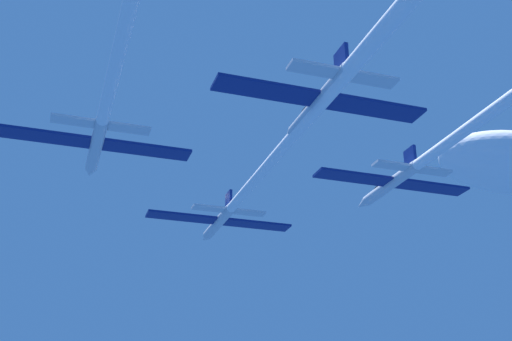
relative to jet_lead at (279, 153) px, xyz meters
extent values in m
cylinder|color=silver|center=(0.00, 19.64, -0.02)|extent=(1.10, 10.03, 1.10)
cone|color=silver|center=(0.00, 25.75, -0.02)|extent=(1.08, 2.21, 1.08)
ellipsoid|color=black|center=(0.00, 21.84, 0.45)|extent=(0.77, 2.01, 0.55)
cube|color=navy|center=(-4.36, 19.13, -0.02)|extent=(7.62, 2.21, 0.24)
cube|color=navy|center=(4.36, 19.13, -0.02)|extent=(7.62, 2.21, 0.24)
cube|color=navy|center=(0.00, 15.62, 1.33)|extent=(0.29, 1.81, 1.60)
cube|color=silver|center=(-2.27, 15.42, -0.02)|extent=(3.43, 1.32, 0.24)
cube|color=silver|center=(2.27, 15.42, -0.02)|extent=(3.43, 1.32, 0.24)
cylinder|color=white|center=(0.00, -10.59, -0.02)|extent=(0.99, 50.42, 0.99)
cylinder|color=silver|center=(-14.95, 5.27, 0.85)|extent=(1.10, 10.03, 1.10)
cone|color=silver|center=(-14.95, 11.39, 0.85)|extent=(1.08, 2.21, 1.08)
ellipsoid|color=black|center=(-14.95, 7.48, 1.32)|extent=(0.77, 2.01, 0.55)
cube|color=navy|center=(-19.31, 4.77, 0.85)|extent=(7.62, 2.21, 0.24)
cube|color=navy|center=(-10.58, 4.77, 0.85)|extent=(7.62, 2.21, 0.24)
cube|color=navy|center=(-14.95, 1.26, 2.20)|extent=(0.29, 1.81, 1.60)
cube|color=silver|center=(-17.21, 1.06, 0.85)|extent=(3.43, 1.32, 0.24)
cube|color=silver|center=(-12.68, 1.06, 0.85)|extent=(3.43, 1.32, 0.24)
cylinder|color=silver|center=(13.86, 5.34, 0.89)|extent=(1.10, 10.03, 1.10)
cone|color=silver|center=(13.86, 11.46, 0.89)|extent=(1.08, 2.21, 1.08)
ellipsoid|color=black|center=(13.86, 7.55, 1.36)|extent=(0.77, 2.01, 0.55)
cube|color=navy|center=(9.50, 4.84, 0.89)|extent=(7.62, 2.21, 0.24)
cube|color=navy|center=(18.22, 4.84, 0.89)|extent=(7.62, 2.21, 0.24)
cube|color=navy|center=(13.86, 1.33, 2.25)|extent=(0.29, 1.81, 1.60)
cube|color=silver|center=(11.59, 1.13, 0.89)|extent=(3.43, 1.32, 0.24)
cube|color=silver|center=(16.13, 1.13, 0.89)|extent=(3.43, 1.32, 0.24)
cylinder|color=silver|center=(-0.05, -8.90, 0.21)|extent=(1.10, 10.03, 1.10)
cone|color=silver|center=(-0.05, -2.78, 0.21)|extent=(1.08, 2.21, 1.08)
ellipsoid|color=black|center=(-0.05, -6.69, 0.68)|extent=(0.77, 2.01, 0.55)
cube|color=navy|center=(-4.41, -9.40, 0.21)|extent=(7.62, 2.21, 0.24)
cube|color=navy|center=(4.31, -9.40, 0.21)|extent=(7.62, 2.21, 0.24)
cube|color=navy|center=(-0.05, -12.91, 1.56)|extent=(0.29, 1.81, 1.60)
cube|color=silver|center=(-2.32, -13.11, 0.21)|extent=(3.43, 1.32, 0.24)
cube|color=silver|center=(2.22, -13.11, 0.21)|extent=(3.43, 1.32, 0.24)
ellipsoid|color=white|center=(44.79, 22.95, 14.78)|extent=(23.41, 12.88, 8.19)
camera|label=1|loc=(-17.73, -47.65, -23.34)|focal=45.66mm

